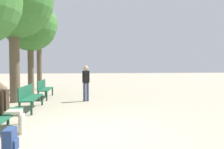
% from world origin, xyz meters
% --- Properties ---
extents(ground_plane, '(80.00, 80.00, 0.00)m').
position_xyz_m(ground_plane, '(0.00, 0.00, 0.00)').
color(ground_plane, gray).
extents(bench_row_1, '(0.45, 1.89, 0.87)m').
position_xyz_m(bench_row_1, '(-2.00, 2.94, 0.52)').
color(bench_row_1, '#195138').
rests_on(bench_row_1, ground_plane).
extents(bench_row_2, '(0.45, 1.89, 0.87)m').
position_xyz_m(bench_row_2, '(-2.00, 5.80, 0.52)').
color(bench_row_2, '#195138').
rests_on(bench_row_2, ground_plane).
extents(tree_row_2, '(2.92, 2.92, 5.34)m').
position_xyz_m(tree_row_2, '(-3.02, 7.59, 3.84)').
color(tree_row_2, brown).
rests_on(tree_row_2, ground_plane).
extents(tree_row_3, '(2.48, 2.48, 5.63)m').
position_xyz_m(tree_row_3, '(-3.02, 9.95, 4.33)').
color(tree_row_3, brown).
rests_on(tree_row_3, ground_plane).
extents(person_seated, '(0.56, 0.32, 1.23)m').
position_xyz_m(person_seated, '(-1.77, 0.10, 0.66)').
color(person_seated, beige).
rests_on(person_seated, ground_plane).
extents(backpack, '(0.21, 0.35, 0.46)m').
position_xyz_m(backpack, '(-1.37, -1.09, 0.22)').
color(backpack, navy).
rests_on(backpack, ground_plane).
extents(pedestrian_near, '(0.32, 0.22, 1.59)m').
position_xyz_m(pedestrian_near, '(0.04, 4.60, 0.91)').
color(pedestrian_near, '#384260').
rests_on(pedestrian_near, ground_plane).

